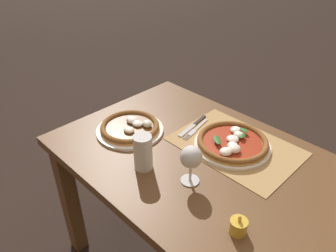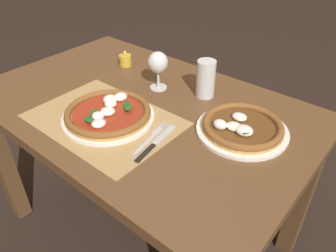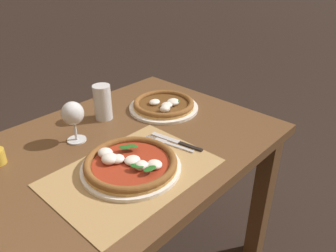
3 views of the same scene
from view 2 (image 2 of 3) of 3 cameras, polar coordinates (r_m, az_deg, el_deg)
name	(u,v)px [view 2 (image 2 of 3)]	position (r m, az deg, el deg)	size (l,w,h in m)	color
ground_plane	(147,228)	(1.74, -3.65, -17.30)	(24.00, 24.00, 0.00)	black
dining_table	(141,127)	(1.30, -4.67, -0.21)	(1.28, 0.82, 0.74)	brown
paper_placemat	(104,120)	(1.16, -11.06, 1.09)	(0.51, 0.36, 0.00)	#A88451
pizza_near	(108,113)	(1.15, -10.38, 2.18)	(0.32, 0.32, 0.05)	white
pizza_far	(242,127)	(1.10, 12.75, -0.21)	(0.30, 0.30, 0.05)	white
wine_glass	(158,64)	(1.30, -1.76, 10.75)	(0.08, 0.08, 0.16)	silver
pint_glass	(206,80)	(1.26, 6.58, 8.05)	(0.07, 0.07, 0.15)	silver
fork	(152,137)	(1.05, -2.85, -1.98)	(0.05, 0.20, 0.00)	#B7B7BC
knife	(156,142)	(1.03, -2.07, -2.88)	(0.05, 0.22, 0.01)	black
votive_candle	(125,61)	(1.54, -7.42, 11.22)	(0.06, 0.06, 0.07)	gold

